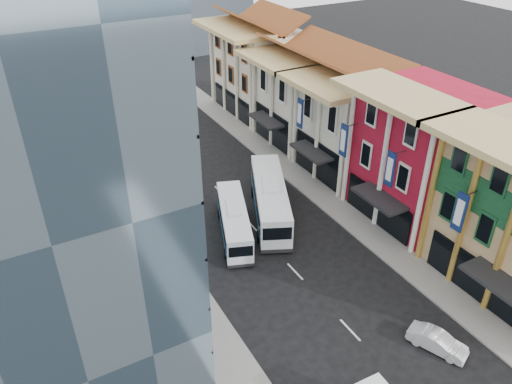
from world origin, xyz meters
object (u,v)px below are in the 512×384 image
office_tower (10,120)px  bus_left_far (234,220)px  bus_right (270,199)px  sedan_right (437,342)px

office_tower → bus_left_far: size_ratio=3.17×
bus_left_far → bus_right: bus_right is taller
office_tower → sedan_right: 29.52m
bus_right → sedan_right: bearing=-60.0°
sedan_right → office_tower: bearing=121.1°
bus_right → bus_left_far: bearing=-141.7°
office_tower → bus_left_far: office_tower is taller
office_tower → bus_left_far: (15.00, 2.73, -13.48)m
bus_right → sedan_right: 18.90m
bus_left_far → bus_right: (4.19, 1.02, 0.36)m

